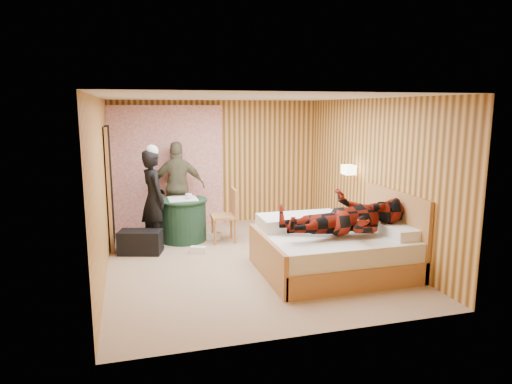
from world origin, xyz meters
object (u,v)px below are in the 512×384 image
object	(u,v)px
wall_lamp	(349,170)
duffel_bag	(140,242)
round_table	(183,219)
bed	(336,249)
man_on_bed	(346,207)
chair_near	(228,211)
nightstand	(354,231)
chair_far	(178,203)
woman_standing	(154,199)
man_at_table	(178,187)

from	to	relation	value
wall_lamp	duffel_bag	bearing A→B (deg)	174.60
wall_lamp	round_table	size ratio (longest dim) A/B	0.30
bed	duffel_bag	world-z (taller)	bed
man_on_bed	chair_near	bearing A→B (deg)	120.14
wall_lamp	nightstand	xyz separation A→B (m)	(-0.04, -0.35, -0.99)
round_table	chair_far	distance (m)	0.70
nightstand	woman_standing	xyz separation A→B (m)	(-3.23, 1.00, 0.52)
nightstand	chair_far	distance (m)	3.35
round_table	nightstand	bearing A→B (deg)	-24.73
round_table	man_at_table	distance (m)	0.87
chair_far	man_at_table	bearing A→B (deg)	59.69
chair_far	man_on_bed	size ratio (longest dim) A/B	0.53
wall_lamp	duffel_bag	xyz separation A→B (m)	(-3.53, 0.33, -1.11)
bed	nightstand	distance (m)	1.18
bed	chair_far	size ratio (longest dim) A/B	2.27
chair_far	duffel_bag	xyz separation A→B (m)	(-0.75, -1.25, -0.35)
duffel_bag	chair_far	bearing A→B (deg)	75.05
man_on_bed	nightstand	bearing A→B (deg)	57.11
wall_lamp	chair_near	distance (m)	2.23
round_table	woman_standing	distance (m)	0.73
man_at_table	round_table	bearing A→B (deg)	98.17
wall_lamp	bed	world-z (taller)	wall_lamp
man_at_table	bed	bearing A→B (deg)	132.41
wall_lamp	duffel_bag	world-z (taller)	wall_lamp
chair_far	bed	bearing A→B (deg)	-65.42
nightstand	man_on_bed	distance (m)	1.51
man_at_table	man_on_bed	bearing A→B (deg)	130.78
wall_lamp	chair_far	size ratio (longest dim) A/B	0.28
bed	duffel_bag	distance (m)	3.15
bed	woman_standing	xyz separation A→B (m)	(-2.47, 1.90, 0.51)
nightstand	chair_near	size ratio (longest dim) A/B	0.66
chair_far	man_at_table	xyz separation A→B (m)	(0.01, 0.04, 0.32)
chair_far	duffel_bag	size ratio (longest dim) A/B	1.37
bed	man_at_table	distance (m)	3.51
bed	woman_standing	bearing A→B (deg)	142.45
wall_lamp	man_at_table	world-z (taller)	man_at_table
wall_lamp	round_table	xyz separation A→B (m)	(-2.76, 0.90, -0.91)
woman_standing	man_at_table	distance (m)	1.10
chair_near	woman_standing	distance (m)	1.31
wall_lamp	duffel_bag	size ratio (longest dim) A/B	0.38
chair_far	nightstand	bearing A→B (deg)	-45.54
woman_standing	man_on_bed	size ratio (longest dim) A/B	0.94
bed	man_on_bed	world-z (taller)	man_on_bed
nightstand	round_table	size ratio (longest dim) A/B	0.72
bed	round_table	distance (m)	2.91
round_table	duffel_bag	distance (m)	0.97
wall_lamp	woman_standing	world-z (taller)	woman_standing
man_at_table	duffel_bag	bearing A→B (deg)	67.35
chair_near	woman_standing	bearing A→B (deg)	-88.72
duffel_bag	man_on_bed	bearing A→B (deg)	-17.18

